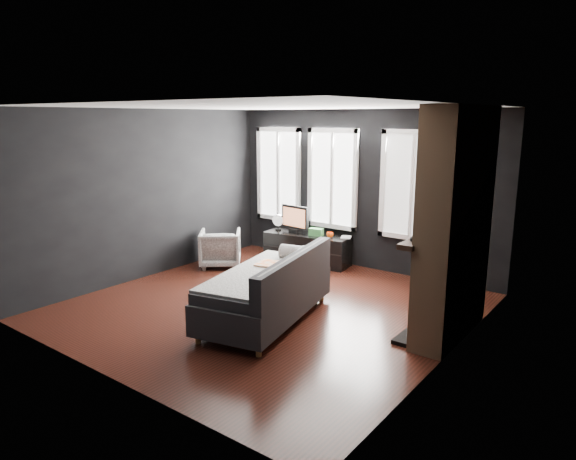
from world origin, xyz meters
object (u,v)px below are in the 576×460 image
Objects in this scene: armchair at (220,246)px; mug at (330,234)px; mantel_vase at (448,218)px; sofa at (266,286)px; media_console at (307,249)px; book at (341,231)px; monitor at (295,217)px.

armchair is 6.03× the size of mug.
sofa is at bearing -141.45° from mantel_vase.
armchair is 0.45× the size of media_console.
book is at bearing 87.77° from sofa.
armchair is 4.12m from mantel_vase.
mantel_vase reaches higher than monitor.
book is 2.64m from mantel_vase.
mantel_vase is (2.26, -1.18, 0.68)m from book.
book reaches higher than media_console.
mug is 0.55× the size of mantel_vase.
sofa is 9.19× the size of book.
book is at bearing 174.26° from armchair.
mantel_vase is at bearing -11.29° from monitor.
sofa is at bearing -75.94° from mug.
media_console is at bearing 8.71° from monitor.
armchair is (-2.21, 1.42, -0.11)m from sofa.
armchair is 1.54m from media_console.
mug is (-0.63, 2.51, 0.13)m from sofa.
mug is 0.20m from book.
book reaches higher than mug.
monitor reaches higher than mug.
media_console is (1.12, 1.06, -0.09)m from armchair.
sofa is 1.39× the size of media_console.
book reaches higher than armchair.
sofa is 2.71m from media_console.
monitor is 0.75m from mug.
monitor is 0.91m from book.
book is 1.10× the size of mantel_vase.
armchair is at bearing 134.82° from sofa.
media_console is (-1.09, 2.48, -0.20)m from sofa.
armchair reaches higher than mug.
monitor is 2.93× the size of mantel_vase.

